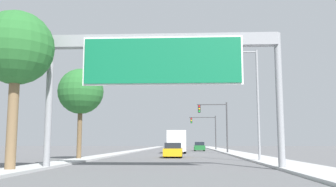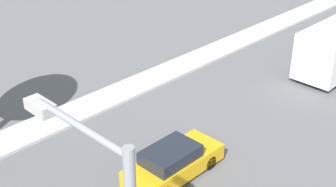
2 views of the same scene
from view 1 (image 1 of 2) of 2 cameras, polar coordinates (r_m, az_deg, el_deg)
name	(u,v)px [view 1 (image 1 of 2)]	position (r m, az deg, el deg)	size (l,w,h in m)	color
sidewalk_right	(226,151)	(63.03, 8.80, -8.63)	(3.00, 120.00, 0.15)	#BCBCBC
median_strip_left	(135,151)	(63.29, -5.00, -8.69)	(2.00, 120.00, 0.15)	#BCBCBC
sign_gantry	(162,59)	(21.11, -0.86, 5.28)	(13.28, 0.73, 7.57)	gray
car_near_left	(173,150)	(37.10, 0.80, -8.68)	(1.78, 4.48, 1.44)	gold
car_mid_left	(199,147)	(65.29, 4.80, -8.08)	(1.82, 4.26, 1.54)	#1E662D
truck_box_primary	(177,142)	(51.87, 1.39, -7.36)	(2.49, 8.01, 3.04)	navy
truck_box_secondary	(179,141)	(67.65, 1.74, -7.18)	(2.34, 8.38, 3.53)	red
traffic_light_near_intersection	(218,119)	(50.96, 7.60, -3.90)	(4.12, 0.32, 6.87)	#3D3D3F
traffic_light_mid_block	(207,127)	(70.85, 5.98, -5.06)	(5.04, 0.32, 6.44)	#3D3D3F
palm_tree_foreground	(16,49)	(21.09, -22.12, 6.26)	(3.87, 3.87, 8.30)	brown
palm_tree_background	(81,92)	(33.03, -13.16, 0.26)	(3.90, 3.90, 7.79)	brown
street_lamp_right	(254,95)	(29.67, 12.91, -0.20)	(2.63, 0.28, 8.67)	gray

